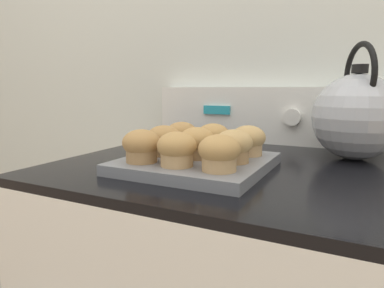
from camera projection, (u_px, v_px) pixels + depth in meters
wall_back at (278, 56)px, 1.04m from camera, size 8.00×0.05×2.40m
control_panel at (272, 115)px, 1.02m from camera, size 0.74×0.07×0.17m
muffin_pan at (197, 163)px, 0.71m from camera, size 0.28×0.28×0.02m
muffin_r0_c0 at (141, 146)px, 0.66m from camera, size 0.07×0.07×0.06m
muffin_r0_c1 at (177, 149)px, 0.63m from camera, size 0.07×0.07×0.06m
muffin_r0_c2 at (219, 153)px, 0.59m from camera, size 0.07×0.07×0.06m
muffin_r1_c0 at (164, 140)px, 0.73m from camera, size 0.07×0.07×0.06m
muffin_r1_c1 at (197, 143)px, 0.70m from camera, size 0.07×0.07×0.06m
muffin_r1_c2 at (234, 146)px, 0.66m from camera, size 0.07×0.07×0.06m
muffin_r2_c0 at (182, 135)px, 0.81m from camera, size 0.07×0.07×0.06m
muffin_r2_c1 at (213, 138)px, 0.77m from camera, size 0.07×0.07×0.06m
muffin_r2_c2 at (248, 140)px, 0.73m from camera, size 0.07×0.07×0.06m
tea_kettle at (356, 115)px, 0.79m from camera, size 0.20×0.23×0.27m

